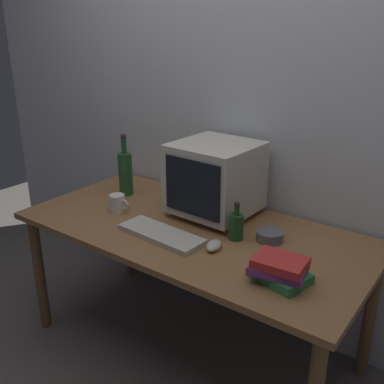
# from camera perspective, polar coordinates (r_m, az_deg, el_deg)

# --- Properties ---
(ground_plane) EXTENTS (6.00, 6.00, 0.00)m
(ground_plane) POSITION_cam_1_polar(r_m,az_deg,el_deg) (2.50, -0.00, -19.28)
(ground_plane) COLOR #56514C
(back_wall) EXTENTS (4.00, 0.08, 2.50)m
(back_wall) POSITION_cam_1_polar(r_m,az_deg,el_deg) (2.33, 6.95, 11.80)
(back_wall) COLOR silver
(back_wall) RESTS_ON ground
(desk) EXTENTS (1.68, 0.81, 0.70)m
(desk) POSITION_cam_1_polar(r_m,az_deg,el_deg) (2.15, -0.00, -6.37)
(desk) COLOR olive
(desk) RESTS_ON ground
(crt_monitor) EXTENTS (0.39, 0.40, 0.37)m
(crt_monitor) POSITION_cam_1_polar(r_m,az_deg,el_deg) (2.19, 3.05, 1.75)
(crt_monitor) COLOR beige
(crt_monitor) RESTS_ON desk
(keyboard) EXTENTS (0.43, 0.18, 0.02)m
(keyboard) POSITION_cam_1_polar(r_m,az_deg,el_deg) (2.03, -3.99, -5.44)
(keyboard) COLOR beige
(keyboard) RESTS_ON desk
(computer_mouse) EXTENTS (0.08, 0.11, 0.04)m
(computer_mouse) POSITION_cam_1_polar(r_m,az_deg,el_deg) (1.91, 2.81, -6.90)
(computer_mouse) COLOR beige
(computer_mouse) RESTS_ON desk
(bottle_tall) EXTENTS (0.08, 0.08, 0.35)m
(bottle_tall) POSITION_cam_1_polar(r_m,az_deg,el_deg) (2.50, -8.57, 2.58)
(bottle_tall) COLOR #1E4C23
(bottle_tall) RESTS_ON desk
(bottle_short) EXTENTS (0.07, 0.07, 0.18)m
(bottle_short) POSITION_cam_1_polar(r_m,az_deg,el_deg) (1.99, 5.70, -4.29)
(bottle_short) COLOR #1E4C23
(bottle_short) RESTS_ON desk
(book_stack) EXTENTS (0.24, 0.20, 0.10)m
(book_stack) POSITION_cam_1_polar(r_m,az_deg,el_deg) (1.71, 11.20, -9.74)
(book_stack) COLOR #33894C
(book_stack) RESTS_ON desk
(mug) EXTENTS (0.12, 0.08, 0.09)m
(mug) POSITION_cam_1_polar(r_m,az_deg,el_deg) (2.30, -9.54, -1.43)
(mug) COLOR white
(mug) RESTS_ON desk
(cd_spindle) EXTENTS (0.12, 0.12, 0.04)m
(cd_spindle) POSITION_cam_1_polar(r_m,az_deg,el_deg) (2.01, 9.98, -5.58)
(cd_spindle) COLOR #595B66
(cd_spindle) RESTS_ON desk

